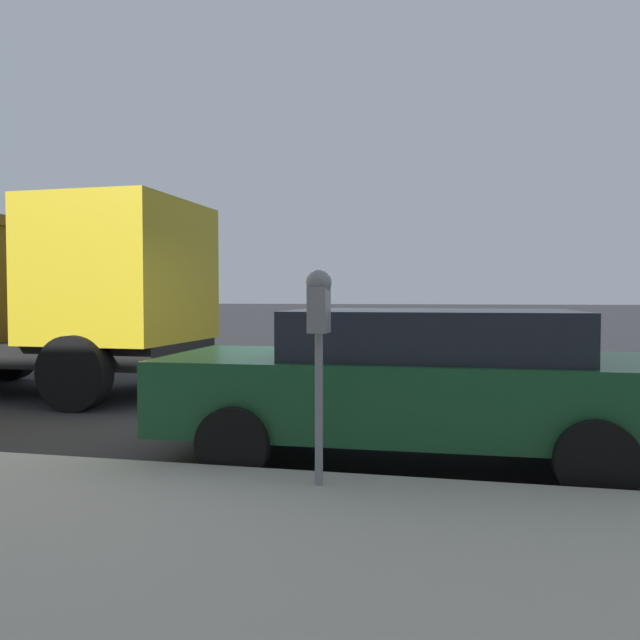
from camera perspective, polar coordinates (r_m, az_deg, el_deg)
The scene contains 3 objects.
ground_plane at distance 7.39m, azimuth -0.83°, elevation -10.09°, with size 220.00×220.00×0.00m, color #2B2B2D.
parking_meter at distance 4.60m, azimuth -0.10°, elevation -0.04°, with size 0.21×0.19×1.60m.
car_green at distance 6.00m, azimuth 8.71°, elevation -5.47°, with size 2.15×4.69×1.44m.
Camera 1 is at (-7.03, -1.62, 1.58)m, focal length 35.00 mm.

